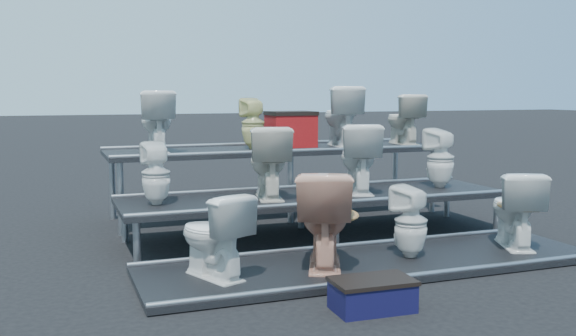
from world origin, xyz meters
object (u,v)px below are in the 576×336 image
object	(u,v)px
toilet_1	(324,218)
toilet_11	(403,119)
toilet_9	(253,123)
toilet_0	(213,235)
toilet_3	(515,209)
toilet_10	(341,116)
toilet_7	(440,158)
toilet_2	(411,222)
step_stool	(372,297)
toilet_6	(359,158)
toilet_8	(156,121)
toilet_4	(156,173)
red_crate	(291,131)
toilet_5	(268,162)

from	to	relation	value
toilet_1	toilet_11	xyz separation A→B (m)	(2.31, 2.60, 0.71)
toilet_9	toilet_11	size ratio (longest dim) A/B	0.94
toilet_0	toilet_3	world-z (taller)	toilet_3
toilet_0	toilet_9	size ratio (longest dim) A/B	1.11
toilet_9	toilet_10	bearing A→B (deg)	175.36
toilet_0	toilet_7	xyz separation A→B (m)	(3.01, 1.30, 0.39)
toilet_1	toilet_3	world-z (taller)	toilet_1
toilet_11	toilet_0	bearing A→B (deg)	42.09
toilet_7	toilet_11	world-z (taller)	toilet_11
toilet_2	step_stool	size ratio (longest dim) A/B	1.17
toilet_0	toilet_2	world-z (taller)	toilet_0
toilet_3	step_stool	distance (m)	2.34
toilet_6	toilet_8	size ratio (longest dim) A/B	1.06
toilet_6	toilet_0	bearing A→B (deg)	51.60
toilet_4	step_stool	bearing A→B (deg)	114.23
toilet_8	toilet_3	bearing A→B (deg)	143.02
toilet_8	red_crate	world-z (taller)	toilet_8
toilet_6	toilet_9	world-z (taller)	toilet_9
toilet_10	toilet_11	size ratio (longest dim) A/B	1.15
toilet_1	toilet_5	size ratio (longest dim) A/B	1.12
toilet_6	step_stool	size ratio (longest dim) A/B	1.35
toilet_7	toilet_1	bearing A→B (deg)	16.96
toilet_5	step_stool	size ratio (longest dim) A/B	1.34
toilet_5	toilet_7	bearing A→B (deg)	-168.51
toilet_5	toilet_9	distance (m)	1.37
toilet_7	toilet_5	bearing A→B (deg)	-15.61
toilet_11	toilet_8	bearing A→B (deg)	3.75
toilet_5	step_stool	distance (m)	2.43
toilet_5	step_stool	bearing A→B (deg)	101.52
toilet_7	red_crate	size ratio (longest dim) A/B	1.21
toilet_3	toilet_5	size ratio (longest dim) A/B	0.99
toilet_1	toilet_11	distance (m)	3.55
toilet_7	toilet_10	bearing A→B (deg)	-78.77
toilet_2	step_stool	xyz separation A→B (m)	(-0.92, -1.01, -0.29)
toilet_0	toilet_4	world-z (taller)	toilet_4
toilet_8	step_stool	size ratio (longest dim) A/B	1.27
toilet_3	toilet_2	bearing A→B (deg)	22.66
toilet_1	toilet_2	distance (m)	0.87
toilet_0	toilet_6	bearing A→B (deg)	-168.21
toilet_0	toilet_11	xyz separation A→B (m)	(3.29, 2.60, 0.79)
toilet_4	toilet_7	bearing A→B (deg)	177.54
toilet_9	toilet_7	bearing A→B (deg)	140.36
toilet_9	toilet_10	xyz separation A→B (m)	(1.20, 0.00, 0.07)
toilet_4	toilet_6	world-z (taller)	toilet_6
toilet_8	toilet_9	xyz separation A→B (m)	(1.18, 0.00, -0.04)
toilet_2	toilet_4	world-z (taller)	toilet_4
toilet_4	toilet_0	bearing A→B (deg)	98.28
toilet_2	toilet_8	size ratio (longest dim) A/B	0.92
toilet_7	step_stool	bearing A→B (deg)	32.18
toilet_10	toilet_4	bearing A→B (deg)	35.82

